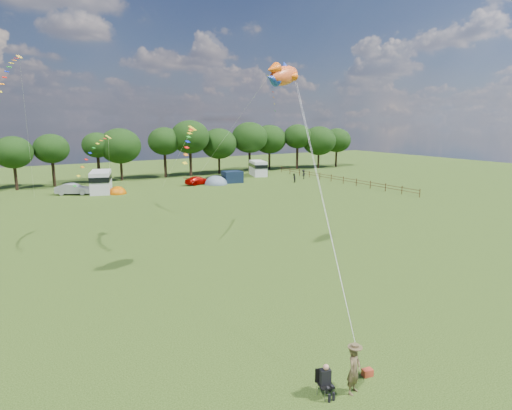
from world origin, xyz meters
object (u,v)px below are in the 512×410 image
fish_kite (282,75)px  walker_b (303,174)px  car_c (198,180)px  camp_chair (325,377)px  car_d (221,179)px  kite_flyer (354,370)px  tent_greyblue (216,184)px  campervan_d (258,168)px  tent_orange (117,193)px  walker_a (294,178)px  campervan_c (101,181)px  car_b (73,189)px

fish_kite → walker_b: size_ratio=2.16×
car_c → camp_chair: size_ratio=3.33×
car_d → kite_flyer: (-20.63, -52.51, 0.26)m
car_c → fish_kite: fish_kite is taller
car_d → tent_greyblue: (-1.29, -0.75, -0.67)m
campervan_d → tent_orange: bearing=122.1°
car_d → walker_a: bearing=-104.3°
campervan_c → walker_a: (29.70, -6.56, -0.89)m
car_c → campervan_d: bearing=-85.8°
fish_kite → walker_a: fish_kite is taller
camp_chair → kite_flyer: bearing=-4.1°
kite_flyer → walker_b: (35.31, 49.26, -0.11)m
campervan_c → fish_kite: bearing=-158.4°
car_d → walker_a: 12.21m
campervan_d → tent_greyblue: size_ratio=1.48×
kite_flyer → walker_b: kite_flyer is taller
car_b → campervan_d: size_ratio=0.74×
camp_chair → walker_b: (36.37, 48.82, 0.04)m
fish_kite → walker_b: (29.76, 36.11, -12.37)m
campervan_d → kite_flyer: 65.52m
car_d → campervan_c: bearing=101.4°
walker_b → campervan_d: bearing=-93.0°
car_c → walker_b: walker_b is taller
fish_kite → campervan_c: bearing=73.5°
tent_greyblue → camp_chair: size_ratio=3.07×
campervan_d → kite_flyer: bearing=170.0°
campervan_c → campervan_d: campervan_c is taller
tent_orange → fish_kite: fish_kite is taller
campervan_d → fish_kite: (-25.49, -44.54, 11.73)m
campervan_c → walker_a: bearing=-86.4°
car_c → campervan_d: (14.28, 4.69, 0.81)m
car_d → tent_greyblue: bearing=134.0°
campervan_c → tent_greyblue: (17.65, -1.55, -1.63)m
fish_kite → car_b: bearing=78.8°
tent_greyblue → tent_orange: bearing=-176.9°
car_d → tent_greyblue: size_ratio=1.23×
campervan_c → tent_orange: bearing=-129.3°
car_c → kite_flyer: kite_flyer is taller
tent_orange → walker_b: 32.01m
tent_orange → tent_greyblue: 16.01m
campervan_c → tent_greyblue: size_ratio=1.65×
kite_flyer → walker_a: (31.39, 46.75, -0.19)m
car_c → tent_orange: size_ratio=1.57×
campervan_d → tent_greyblue: campervan_d is taller
car_d → campervan_d: (10.41, 5.18, 0.78)m
car_c → fish_kite: (-11.21, -39.85, 12.54)m
camp_chair → fish_kite: bearing=80.7°
kite_flyer → walker_a: kite_flyer is taller
car_b → camp_chair: (1.02, -52.86, 0.01)m
car_c → kite_flyer: (-16.76, -53.00, 0.28)m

